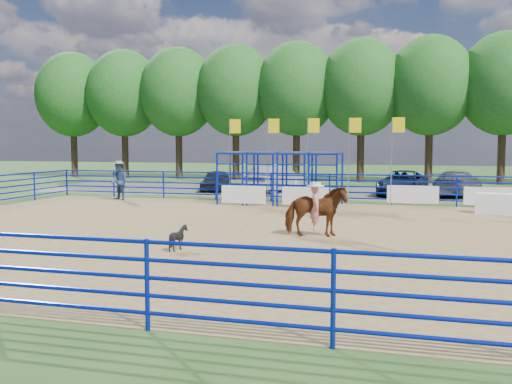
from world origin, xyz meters
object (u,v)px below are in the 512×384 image
announcer_table (496,204)px  calf (178,238)px  car_c (403,183)px  car_d (457,184)px  horse_and_rider (316,208)px  spectator_cowboy (119,181)px  car_b (275,179)px  car_a (216,180)px

announcer_table → calf: 14.77m
car_c → car_d: bearing=13.4°
horse_and_rider → spectator_cowboy: (-11.87, 8.70, 0.09)m
car_c → car_d: size_ratio=1.03×
spectator_cowboy → car_d: bearing=22.9°
calf → car_c: (5.67, 19.02, 0.34)m
announcer_table → horse_and_rider: 10.12m
announcer_table → car_b: (-11.54, 7.82, 0.35)m
announcer_table → car_b: 13.94m
horse_and_rider → car_b: (-5.17, 15.67, -0.13)m
car_c → spectator_cowboy: bearing=-145.4°
calf → car_d: (8.65, 19.28, 0.35)m
car_b → car_c: car_b is taller
horse_and_rider → car_b: bearing=108.3°
car_c → car_d: (2.97, 0.26, 0.01)m
horse_and_rider → car_a: size_ratio=0.65×
car_a → horse_and_rider: bearing=-69.8°
calf → car_d: 21.13m
spectator_cowboy → car_b: 9.67m
horse_and_rider → car_c: bearing=81.5°
calf → car_d: bearing=-58.0°
car_a → car_c: car_c is taller
horse_and_rider → car_c: (2.35, 15.72, -0.22)m
car_d → calf: bearing=81.8°
announcer_table → calf: size_ratio=2.30×
car_b → car_d: size_ratio=0.98×
car_c → horse_and_rider: bearing=-90.2°
car_a → car_b: car_b is taller
calf → spectator_cowboy: 14.75m
calf → car_b: car_b is taller
announcer_table → car_a: size_ratio=0.43×
horse_and_rider → spectator_cowboy: horse_and_rider is taller
car_a → announcer_table: bearing=-36.6°
calf → car_a: bearing=-17.1°
calf → car_a: car_a is taller
spectator_cowboy → car_d: spectator_cowboy is taller
spectator_cowboy → car_c: spectator_cowboy is taller
calf → spectator_cowboy: spectator_cowboy is taller
announcer_table → car_c: 8.85m
announcer_table → spectator_cowboy: size_ratio=0.81×
spectator_cowboy → car_d: (17.20, 7.28, -0.30)m
car_d → spectator_cowboy: bearing=38.9°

